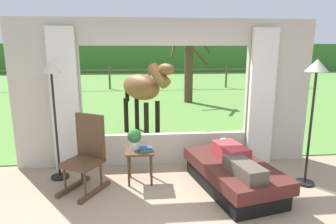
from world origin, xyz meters
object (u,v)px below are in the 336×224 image
book_stack (146,149)px  reclining_person (235,157)px  recliner_sofa (233,175)px  horse (143,88)px  side_table (140,156)px  floor_lamp_right (315,85)px  potted_plant (134,138)px  pasture_tree (189,67)px  rocking_chair (87,154)px  floor_lamp_left (52,85)px

book_stack → reclining_person: bearing=-16.7°
recliner_sofa → horse: (-1.29, 2.83, 0.94)m
side_table → book_stack: (0.09, -0.05, 0.13)m
recliner_sofa → side_table: size_ratio=3.57×
book_stack → floor_lamp_right: bearing=-6.3°
potted_plant → side_table: bearing=-36.9°
reclining_person → potted_plant: (-1.45, 0.50, 0.18)m
horse → pasture_tree: bearing=-148.0°
book_stack → pasture_tree: (1.74, 6.66, 0.80)m
side_table → horse: (0.08, 2.44, 0.73)m
potted_plant → floor_lamp_right: 2.78m
rocking_chair → floor_lamp_left: (-0.53, 0.41, 0.97)m
reclining_person → potted_plant: 1.54m
potted_plant → floor_lamp_left: 1.48m
potted_plant → pasture_tree: size_ratio=0.11×
floor_lamp_left → potted_plant: bearing=-8.5°
reclining_person → side_table: size_ratio=2.74×
rocking_chair → book_stack: size_ratio=5.70×
potted_plant → floor_lamp_left: floor_lamp_left is taller
side_table → potted_plant: 0.29m
floor_lamp_right → potted_plant: bearing=171.6°
side_table → pasture_tree: bearing=74.5°
floor_lamp_right → horse: floor_lamp_right is taller
reclining_person → pasture_tree: pasture_tree is taller
reclining_person → book_stack: (-1.28, 0.38, 0.03)m
potted_plant → floor_lamp_left: bearing=171.5°
potted_plant → horse: bearing=86.2°
book_stack → floor_lamp_left: floor_lamp_left is taller
rocking_chair → pasture_tree: pasture_tree is taller
recliner_sofa → side_table: (-1.37, 0.39, 0.21)m
rocking_chair → book_stack: bearing=36.8°
potted_plant → floor_lamp_right: size_ratio=0.17×
pasture_tree → recliner_sofa: bearing=-93.8°
side_table → book_stack: size_ratio=2.65×
recliner_sofa → side_table: 1.44m
pasture_tree → floor_lamp_right: bearing=-84.2°
side_table → floor_lamp_right: (2.54, -0.33, 1.12)m
horse → side_table: bearing=53.0°
reclining_person → rocking_chair: bearing=159.8°
book_stack → side_table: bearing=148.8°
book_stack → horse: size_ratio=0.11×
horse → reclining_person: bearing=79.0°
potted_plant → pasture_tree: 6.85m
rocking_chair → side_table: rocking_chair is taller
pasture_tree → side_table: bearing=-105.5°
rocking_chair → pasture_tree: size_ratio=0.39×
reclining_person → horse: bearing=101.1°
rocking_chair → side_table: 0.80m
potted_plant → floor_lamp_right: (2.62, -0.39, 0.84)m
recliner_sofa → book_stack: size_ratio=9.46×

